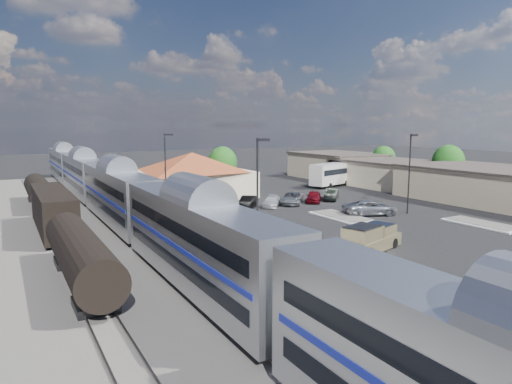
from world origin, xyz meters
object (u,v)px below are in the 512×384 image
station_depot (192,174)px  pickup_truck (371,238)px  suv (370,208)px  coach_bus (336,173)px

station_depot → pickup_truck: station_depot is taller
station_depot → pickup_truck: bearing=-86.5°
suv → coach_bus: coach_bus is taller
suv → coach_bus: 25.06m
pickup_truck → coach_bus: size_ratio=0.55×
coach_bus → suv: bearing=131.4°
pickup_truck → station_depot: bearing=-14.2°
pickup_truck → suv: 15.01m
station_depot → suv: (12.29, -22.51, -2.30)m
pickup_truck → suv: pickup_truck is taller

